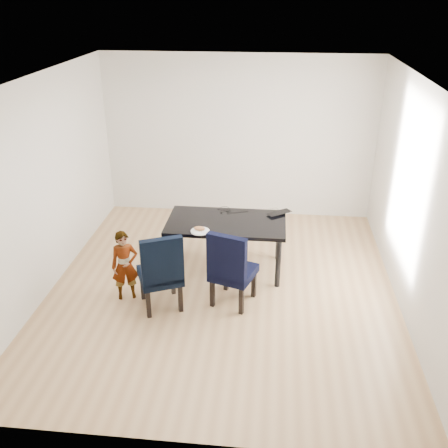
# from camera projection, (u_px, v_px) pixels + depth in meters

# --- Properties ---
(floor) EXTENTS (4.50, 5.00, 0.01)m
(floor) POSITION_uv_depth(u_px,v_px,m) (222.00, 288.00, 6.62)
(floor) COLOR tan
(floor) RESTS_ON ground
(ceiling) EXTENTS (4.50, 5.00, 0.01)m
(ceiling) POSITION_uv_depth(u_px,v_px,m) (222.00, 79.00, 5.45)
(ceiling) COLOR white
(ceiling) RESTS_ON wall_back
(wall_back) EXTENTS (4.50, 0.01, 2.70)m
(wall_back) POSITION_uv_depth(u_px,v_px,m) (239.00, 137.00, 8.28)
(wall_back) COLOR silver
(wall_back) RESTS_ON ground
(wall_front) EXTENTS (4.50, 0.01, 2.70)m
(wall_front) POSITION_uv_depth(u_px,v_px,m) (187.00, 317.00, 3.79)
(wall_front) COLOR silver
(wall_front) RESTS_ON ground
(wall_left) EXTENTS (0.01, 5.00, 2.70)m
(wall_left) POSITION_uv_depth(u_px,v_px,m) (44.00, 187.00, 6.25)
(wall_left) COLOR white
(wall_left) RESTS_ON ground
(wall_right) EXTENTS (0.01, 5.00, 2.70)m
(wall_right) POSITION_uv_depth(u_px,v_px,m) (414.00, 202.00, 5.82)
(wall_right) COLOR silver
(wall_right) RESTS_ON ground
(dining_table) EXTENTS (1.60, 0.90, 0.75)m
(dining_table) POSITION_uv_depth(u_px,v_px,m) (226.00, 246.00, 6.90)
(dining_table) COLOR black
(dining_table) RESTS_ON floor
(chair_left) EXTENTS (0.66, 0.67, 1.03)m
(chair_left) POSITION_uv_depth(u_px,v_px,m) (160.00, 269.00, 6.05)
(chair_left) COLOR black
(chair_left) RESTS_ON floor
(chair_right) EXTENTS (0.63, 0.64, 1.02)m
(chair_right) POSITION_uv_depth(u_px,v_px,m) (234.00, 266.00, 6.13)
(chair_right) COLOR black
(chair_right) RESTS_ON floor
(child) EXTENTS (0.39, 0.33, 0.92)m
(child) POSITION_uv_depth(u_px,v_px,m) (125.00, 266.00, 6.24)
(child) COLOR orange
(child) RESTS_ON floor
(plate) EXTENTS (0.30, 0.30, 0.01)m
(plate) POSITION_uv_depth(u_px,v_px,m) (200.00, 231.00, 6.45)
(plate) COLOR white
(plate) RESTS_ON dining_table
(sandwich) EXTENTS (0.16, 0.12, 0.06)m
(sandwich) POSITION_uv_depth(u_px,v_px,m) (200.00, 228.00, 6.44)
(sandwich) COLOR #B26F3F
(sandwich) RESTS_ON plate
(laptop) EXTENTS (0.42, 0.39, 0.03)m
(laptop) POSITION_uv_depth(u_px,v_px,m) (277.00, 212.00, 6.99)
(laptop) COLOR black
(laptop) RESTS_ON dining_table
(cable_tangle) EXTENTS (0.17, 0.17, 0.01)m
(cable_tangle) POSITION_uv_depth(u_px,v_px,m) (226.00, 212.00, 7.00)
(cable_tangle) COLOR black
(cable_tangle) RESTS_ON dining_table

